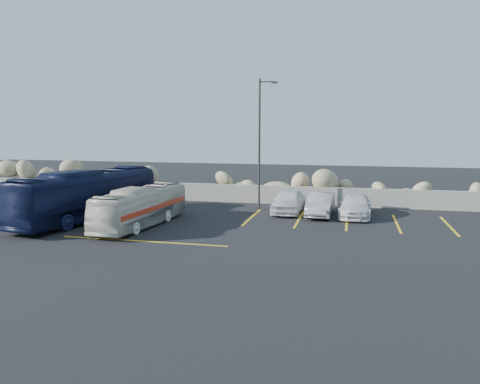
% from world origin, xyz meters
% --- Properties ---
extents(ground, '(90.00, 90.00, 0.00)m').
position_xyz_m(ground, '(0.00, 0.00, 0.00)').
color(ground, black).
rests_on(ground, ground).
extents(seawall, '(60.00, 0.40, 1.20)m').
position_xyz_m(seawall, '(0.00, 12.00, 0.60)').
color(seawall, gray).
rests_on(seawall, ground).
extents(riprap_pile, '(54.00, 2.80, 2.60)m').
position_xyz_m(riprap_pile, '(0.00, 13.20, 1.30)').
color(riprap_pile, '#958461').
rests_on(riprap_pile, ground).
extents(parking_lines, '(18.16, 9.36, 0.01)m').
position_xyz_m(parking_lines, '(4.64, 5.57, 0.01)').
color(parking_lines, yellow).
rests_on(parking_lines, ground).
extents(lamppost, '(1.14, 0.18, 8.00)m').
position_xyz_m(lamppost, '(2.56, 9.50, 4.30)').
color(lamppost, '#312F2C').
rests_on(lamppost, ground).
extents(vintage_bus, '(2.25, 7.41, 2.03)m').
position_xyz_m(vintage_bus, '(-2.48, 3.28, 1.02)').
color(vintage_bus, beige).
rests_on(vintage_bus, ground).
extents(tour_coach, '(4.01, 10.19, 2.77)m').
position_xyz_m(tour_coach, '(-6.12, 4.03, 1.38)').
color(tour_coach, '#101637').
rests_on(tour_coach, ground).
extents(car_a, '(1.80, 4.20, 1.41)m').
position_xyz_m(car_a, '(4.45, 8.81, 0.71)').
color(car_a, silver).
rests_on(car_a, ground).
extents(car_b, '(1.51, 3.99, 1.30)m').
position_xyz_m(car_b, '(6.37, 8.32, 0.65)').
color(car_b, '#A4A4A9').
rests_on(car_b, ground).
extents(car_c, '(1.92, 4.39, 1.25)m').
position_xyz_m(car_c, '(8.34, 8.53, 0.63)').
color(car_c, silver).
rests_on(car_c, ground).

